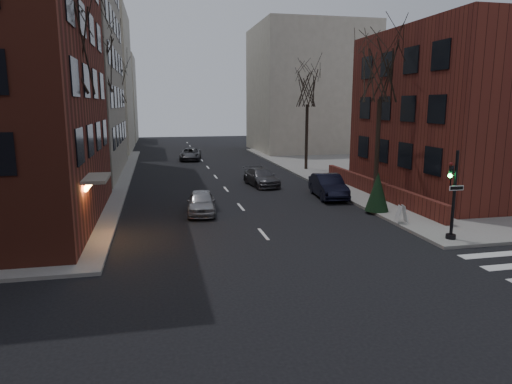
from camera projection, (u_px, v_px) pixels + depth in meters
ground at (384, 379)px, 10.34m from camera, size 160.00×160.00×0.00m
sidewalk_far_right at (507, 166)px, 45.17m from camera, size 44.00×44.00×0.15m
building_right_brick at (476, 114)px, 30.97m from camera, size 12.00×14.00×11.00m
low_wall_right at (375, 188)px, 30.39m from camera, size 0.35×16.00×1.00m
building_distant_la at (73, 81)px, 58.26m from camera, size 14.00×16.00×18.00m
building_distant_ra at (309, 90)px, 59.92m from camera, size 14.00×14.00×16.00m
building_distant_lb at (104, 99)px, 75.37m from camera, size 10.00×12.00×14.00m
traffic_signal at (452, 201)px, 20.27m from camera, size 0.76×0.44×4.00m
tree_left_a at (62, 51)px, 20.33m from camera, size 4.18×4.18×10.26m
tree_left_b at (95, 63)px, 31.76m from camera, size 4.40×4.40×10.80m
tree_left_c at (113, 85)px, 45.35m from camera, size 3.96×3.96×9.72m
tree_right_a at (381, 73)px, 27.93m from camera, size 3.96×3.96×9.72m
tree_right_b at (308, 88)px, 41.44m from camera, size 3.74×3.74×9.18m
streetlamp_near at (102, 134)px, 28.93m from camera, size 0.36×0.36×6.28m
streetlamp_far at (123, 122)px, 48.12m from camera, size 0.36×0.36×6.28m
parked_sedan at (328, 186)px, 30.26m from camera, size 2.08×4.83×1.55m
car_lane_silver at (201, 202)px, 25.84m from camera, size 1.94×4.01×1.32m
car_lane_gray at (261, 177)px, 34.73m from camera, size 2.35×4.70×1.31m
car_lane_far at (190, 154)px, 50.61m from camera, size 2.81×5.02×1.33m
sandwich_board at (401, 214)px, 23.36m from camera, size 0.49×0.62×0.90m
evergreen_shrub at (377, 192)px, 25.83m from camera, size 1.34×1.34×2.22m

